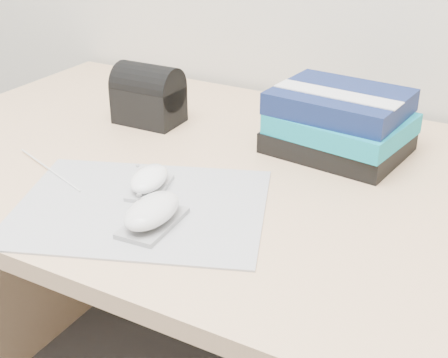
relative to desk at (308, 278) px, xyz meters
The scene contains 7 objects.
desk is the anchor object (origin of this frame).
mousepad 0.40m from the desk, 125.39° to the right, with size 0.39×0.30×0.00m, color gray.
mouse_rear 0.39m from the desk, 134.29° to the right, with size 0.08×0.11×0.04m.
mouse_front 0.42m from the desk, 114.34° to the right, with size 0.07×0.12×0.05m.
usb_cable 0.53m from the desk, 149.68° to the right, with size 0.00×0.00×0.22m, color silver.
book_stack 0.31m from the desk, 86.56° to the left, with size 0.26×0.22×0.12m.
pouch 0.49m from the desk, behind, with size 0.13×0.09×0.12m.
Camera 1 is at (0.34, 0.70, 1.21)m, focal length 50.00 mm.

